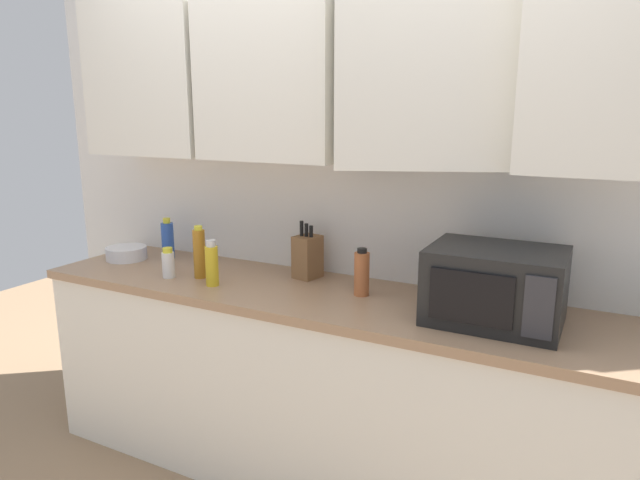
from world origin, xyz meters
The scene contains 10 objects.
wall_back_with_cabinets centered at (0.00, -0.07, 1.58)m, with size 3.68×0.56×2.60m.
counter_run centered at (0.00, -0.30, 0.45)m, with size 2.81×0.63×0.90m.
microwave centered at (0.69, -0.31, 1.04)m, with size 0.48×0.37×0.28m.
knife_block centered at (-0.20, -0.13, 1.00)m, with size 0.12×0.14×0.27m.
bottle_blue_cleaner centered at (-1.03, -0.16, 1.00)m, with size 0.06×0.06×0.22m.
bottle_white_jar centered at (-0.78, -0.43, 0.97)m, with size 0.06×0.06×0.14m.
bottle_spice_jar centered at (0.13, -0.25, 1.00)m, with size 0.06×0.06×0.21m.
bottle_yellow_mustard centered at (-0.52, -0.43, 1.00)m, with size 0.06×0.06×0.21m.
bottle_amber_vinegar centered at (-0.65, -0.36, 1.02)m, with size 0.06×0.06×0.25m.
bowl_ceramic_small centered at (-1.21, -0.28, 0.93)m, with size 0.21×0.21×0.07m, color silver.
Camera 1 is at (1.03, -2.37, 1.67)m, focal length 31.73 mm.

